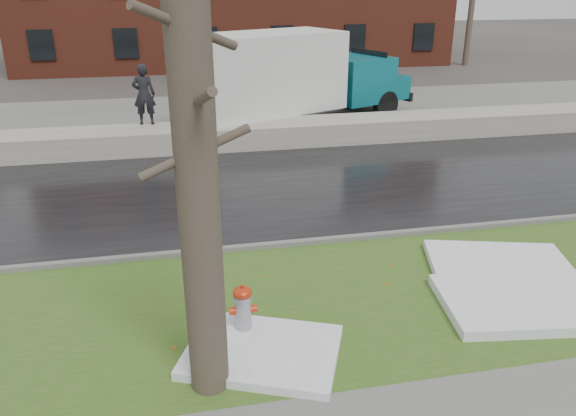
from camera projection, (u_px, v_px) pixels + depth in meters
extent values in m
plane|color=#47423D|center=(310.00, 269.00, 10.81)|extent=(120.00, 120.00, 0.00)
cube|color=#324B19|center=(327.00, 302.00, 9.68)|extent=(60.00, 4.50, 0.04)
cube|color=black|center=(269.00, 188.00, 14.88)|extent=(60.00, 7.00, 0.03)
cube|color=slate|center=(233.00, 116.00, 22.57)|extent=(60.00, 9.00, 0.03)
cube|color=slate|center=(299.00, 243.00, 11.69)|extent=(60.00, 0.15, 0.14)
cube|color=#A09B93|center=(247.00, 135.00, 18.54)|extent=(60.00, 1.60, 0.75)
cylinder|color=brown|center=(100.00, 14.00, 31.96)|extent=(0.36, 0.36, 6.50)
cylinder|color=brown|center=(99.00, 7.00, 31.83)|extent=(1.40, 0.61, 0.63)
cylinder|color=brown|center=(471.00, 11.00, 34.29)|extent=(0.36, 0.36, 6.50)
cylinder|color=brown|center=(472.00, 5.00, 34.15)|extent=(1.40, 0.61, 0.63)
cylinder|color=#9A9CA1|center=(243.00, 314.00, 8.62)|extent=(0.25, 0.25, 0.76)
ellipsoid|color=#B2270E|center=(242.00, 293.00, 8.47)|extent=(0.29, 0.29, 0.18)
cylinder|color=#B2270E|center=(242.00, 287.00, 8.43)|extent=(0.05, 0.05, 0.05)
cylinder|color=#B2270E|center=(233.00, 311.00, 8.56)|extent=(0.11, 0.12, 0.12)
cylinder|color=#B2270E|center=(253.00, 309.00, 8.62)|extent=(0.11, 0.12, 0.12)
cylinder|color=#9A9CA1|center=(242.00, 304.00, 8.73)|extent=(0.15, 0.11, 0.15)
cylinder|color=brown|center=(196.00, 160.00, 6.49)|extent=(0.61, 0.61, 6.44)
cylinder|color=brown|center=(192.00, 105.00, 6.24)|extent=(0.47, 1.58, 0.67)
cylinder|color=brown|center=(187.00, 27.00, 5.93)|extent=(1.18, 0.97, 0.61)
cylinder|color=brown|center=(195.00, 152.00, 6.45)|extent=(1.34, 0.30, 0.58)
cube|color=black|center=(296.00, 109.00, 20.87)|extent=(7.73, 4.09, 0.22)
cube|color=silver|center=(266.00, 73.00, 19.63)|extent=(5.94, 4.43, 2.70)
cube|color=#0C6570|center=(355.00, 79.00, 22.06)|extent=(3.06, 3.11, 1.70)
cube|color=#0C6570|center=(381.00, 85.00, 22.98)|extent=(1.97, 2.49, 0.90)
cube|color=black|center=(369.00, 62.00, 22.20)|extent=(0.87, 1.86, 0.90)
cube|color=black|center=(184.00, 136.00, 18.55)|extent=(2.04, 1.78, 0.67)
cylinder|color=black|center=(386.00, 105.00, 22.03)|extent=(1.13, 0.71, 1.10)
cylinder|color=black|center=(350.00, 96.00, 23.61)|extent=(1.13, 0.71, 1.10)
cylinder|color=black|center=(290.00, 121.00, 19.58)|extent=(1.13, 0.71, 1.10)
cylinder|color=black|center=(258.00, 110.00, 21.17)|extent=(1.13, 0.71, 1.10)
cylinder|color=black|center=(251.00, 127.00, 18.73)|extent=(1.13, 0.71, 1.10)
cylinder|color=black|center=(221.00, 116.00, 20.32)|extent=(1.13, 0.71, 1.10)
imported|color=black|center=(144.00, 94.00, 17.96)|extent=(0.73, 0.51, 1.94)
cube|color=white|center=(501.00, 269.00, 10.59)|extent=(3.05, 2.63, 0.16)
cube|color=white|center=(262.00, 352.00, 8.26)|extent=(2.65, 2.33, 0.14)
cube|color=white|center=(526.00, 303.00, 9.46)|extent=(3.02, 2.17, 0.18)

